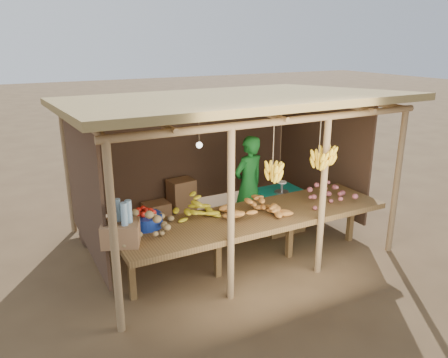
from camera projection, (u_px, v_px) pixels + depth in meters
name	position (u px, v px, depth m)	size (l,w,h in m)	color
ground	(224.00, 240.00, 7.12)	(60.00, 60.00, 0.00)	brown
stall_structure	(223.00, 123.00, 6.60)	(4.70, 3.50, 2.43)	#95734D
counter	(256.00, 219.00, 6.09)	(3.90, 1.05, 0.80)	brown
potato_heap	(145.00, 222.00, 5.37)	(0.90, 0.54, 0.36)	olive
sweet_potato_heap	(248.00, 203.00, 5.99)	(0.92, 0.55, 0.36)	#C17931
onion_heap	(329.00, 191.00, 6.49)	(0.80, 0.48, 0.36)	#A95259
banana_pile	(193.00, 204.00, 5.97)	(0.60, 0.36, 0.35)	yellow
tomato_basin	(145.00, 219.00, 5.67)	(0.46, 0.46, 0.24)	navy
bottle_box	(120.00, 228.00, 5.14)	(0.53, 0.48, 0.55)	#8F6440
vendor	(248.00, 185.00, 7.23)	(0.60, 0.40, 1.66)	#197025
tarp_crate	(280.00, 209.00, 7.42)	(0.77, 0.66, 0.91)	brown
carton_stack	(173.00, 203.00, 7.86)	(0.95, 0.38, 0.71)	#8F6440
burlap_sacks	(106.00, 227.00, 6.98)	(0.86, 0.45, 0.61)	#4C3323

